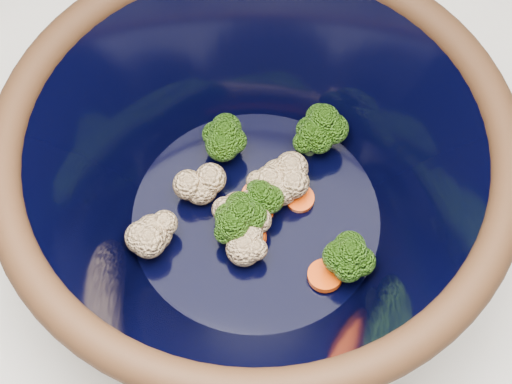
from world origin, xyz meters
The scene contains 3 objects.
counter centered at (0.00, 0.00, 0.45)m, with size 1.20×1.20×0.90m, color white.
mixing_bowl centered at (-0.08, -0.06, 1.00)m, with size 0.48×0.48×0.17m.
vegetable_pile centered at (-0.08, -0.05, 0.96)m, with size 0.20×0.17×0.05m.
Camera 1 is at (-0.02, -0.35, 1.49)m, focal length 50.00 mm.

